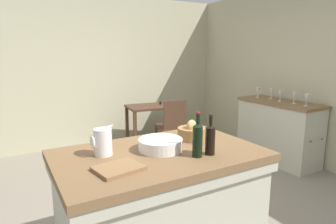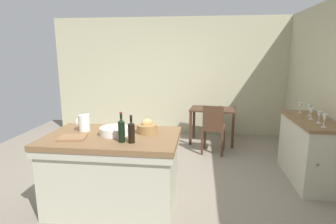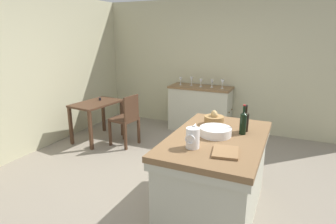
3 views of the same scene
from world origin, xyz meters
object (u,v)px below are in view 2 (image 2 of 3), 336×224
at_px(wash_bowl, 114,131).
at_px(wine_bottle_dark, 131,132).
at_px(pitcher, 84,123).
at_px(cutting_board, 73,138).
at_px(bread_basket, 147,128).
at_px(wine_glass_left, 319,115).
at_px(writing_desk, 213,114).
at_px(side_cabinet, 308,150).
at_px(wooden_chair, 213,127).
at_px(wine_bottle_amber, 122,130).
at_px(wine_glass_right, 310,108).
at_px(wine_glass_middle, 311,112).
at_px(island_table, 113,169).
at_px(wine_glass_far_right, 300,106).
at_px(wine_glass_far_left, 325,118).

relative_size(wash_bowl, wine_bottle_dark, 1.14).
xyz_separation_m(pitcher, cutting_board, (0.00, -0.32, -0.09)).
relative_size(bread_basket, wine_bottle_dark, 0.79).
height_order(cutting_board, wine_glass_left, wine_glass_left).
relative_size(writing_desk, bread_basket, 4.09).
relative_size(cutting_board, wine_glass_left, 1.83).
relative_size(pitcher, wine_bottle_dark, 0.80).
distance_m(side_cabinet, wooden_chair, 1.61).
xyz_separation_m(wine_bottle_dark, wine_bottle_amber, (-0.11, 0.01, 0.01)).
height_order(writing_desk, bread_basket, bread_basket).
xyz_separation_m(side_cabinet, wine_glass_left, (-0.00, -0.23, 0.56)).
bearing_deg(wooden_chair, wine_glass_right, -27.65).
relative_size(side_cabinet, wine_bottle_dark, 4.23).
height_order(wine_glass_middle, wine_glass_right, wine_glass_right).
distance_m(wooden_chair, wash_bowl, 2.31).
relative_size(side_cabinet, wooden_chair, 1.37).
distance_m(pitcher, wine_glass_right, 3.19).
distance_m(side_cabinet, wine_glass_middle, 0.56).
distance_m(wooden_chair, wine_bottle_dark, 2.43).
relative_size(wooden_chair, cutting_board, 3.21).
xyz_separation_m(side_cabinet, cutting_board, (-2.96, -1.20, 0.45)).
xyz_separation_m(island_table, wine_glass_right, (2.61, 1.23, 0.55)).
distance_m(island_table, wooden_chair, 2.31).
distance_m(pitcher, bread_basket, 0.78).
relative_size(bread_basket, wine_glass_left, 1.49).
xyz_separation_m(wooden_chair, wine_glass_right, (1.36, -0.71, 0.53)).
height_order(island_table, wine_glass_middle, wine_glass_middle).
bearing_deg(wine_glass_far_right, wash_bowl, -150.74).
relative_size(wash_bowl, wine_glass_right, 1.95).
relative_size(bread_basket, wine_glass_right, 1.35).
bearing_deg(wine_bottle_amber, wine_glass_far_right, 35.24).
height_order(cutting_board, wine_glass_far_right, wine_glass_far_right).
height_order(wooden_chair, wine_glass_middle, wine_glass_middle).
relative_size(island_table, wine_glass_left, 9.79).
height_order(writing_desk, wine_glass_left, wine_glass_left).
bearing_deg(wooden_chair, wash_bowl, -122.71).
height_order(island_table, wine_glass_right, wine_glass_right).
relative_size(wine_glass_far_left, wine_glass_middle, 1.09).
relative_size(wooden_chair, wash_bowl, 2.72).
height_order(island_table, side_cabinet, side_cabinet).
bearing_deg(wine_glass_middle, writing_desk, 129.25).
relative_size(wine_glass_right, wine_glass_far_right, 1.07).
distance_m(wine_glass_right, wine_glass_far_right, 0.22).
bearing_deg(pitcher, wine_bottle_amber, -32.29).
bearing_deg(side_cabinet, bread_basket, -158.18).
xyz_separation_m(wine_bottle_amber, wine_glass_far_right, (2.36, 1.67, 0.00)).
bearing_deg(wash_bowl, wine_bottle_amber, -57.47).
xyz_separation_m(writing_desk, wash_bowl, (-1.24, -2.56, 0.33)).
relative_size(wooden_chair, pitcher, 3.84).
distance_m(bread_basket, cutting_board, 0.84).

